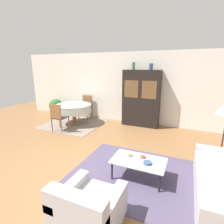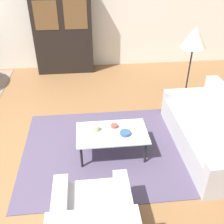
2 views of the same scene
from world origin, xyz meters
name	(u,v)px [view 1 (image 1 of 2)]	position (x,y,z in m)	size (l,w,h in m)	color
ground_plane	(78,167)	(0.00, 0.00, 0.00)	(14.00, 14.00, 0.00)	brown
wall_back	(130,88)	(0.00, 3.63, 1.35)	(10.00, 0.06, 2.70)	silver
area_rug	(135,174)	(1.22, 0.23, 0.01)	(2.53, 2.11, 0.01)	#4C425B
dining_rug	(74,124)	(-1.89, 2.46, 0.01)	(2.11, 2.03, 0.01)	gray
armchair	(88,210)	(0.98, -1.19, 0.28)	(0.83, 0.84, 0.73)	#B2B2B7
coffee_table	(138,162)	(1.31, 0.15, 0.36)	(1.03, 0.62, 0.39)	black
display_cabinet	(141,98)	(0.51, 3.36, 1.03)	(1.34, 0.45, 2.05)	black
dining_table	(74,108)	(-1.87, 2.49, 0.62)	(1.33, 1.33, 0.76)	brown
dining_chair_near	(58,116)	(-1.87, 1.60, 0.55)	(0.44, 0.44, 0.96)	brown
dining_chair_far	(86,105)	(-1.87, 3.37, 0.55)	(0.44, 0.44, 0.96)	brown
cup	(129,154)	(1.09, 0.22, 0.43)	(0.10, 0.10, 0.08)	tan
bowl	(147,163)	(1.50, 0.09, 0.42)	(0.16, 0.16, 0.04)	#33517A
bowl_small	(143,157)	(1.37, 0.28, 0.41)	(0.11, 0.11, 0.03)	#9E4238
vase_tall	(133,66)	(0.17, 3.36, 2.18)	(0.12, 0.12, 0.26)	#4C7A60
vase_short	(151,67)	(0.80, 3.36, 2.15)	(0.14, 0.14, 0.21)	#33517A
potted_plant	(56,106)	(-3.32, 3.14, 0.43)	(0.60, 0.60, 0.77)	beige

